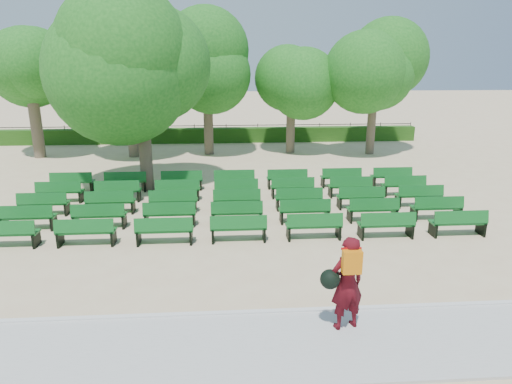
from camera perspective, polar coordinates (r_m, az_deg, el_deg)
ground at (r=15.41m, az=-7.04°, el=-3.01°), size 120.00×120.00×0.00m
paving at (r=8.78m, az=-9.51°, el=-19.03°), size 30.00×2.20×0.06m
curb at (r=9.73m, az=-8.89°, el=-15.01°), size 30.00×0.12×0.10m
hedge at (r=28.91m, az=-5.72°, el=7.07°), size 26.00×0.70×0.90m
fence at (r=29.38m, az=-5.68°, el=6.33°), size 26.00×0.10×1.02m
tree_line at (r=25.06m, az=-5.93°, el=4.58°), size 21.80×6.80×7.04m
bench_array at (r=15.86m, az=-2.39°, el=-2.01°), size 1.65×0.62×1.02m
tree_among at (r=18.19m, az=-14.35°, el=14.79°), size 5.37×5.37×7.17m
person at (r=8.92m, az=11.19°, el=-10.97°), size 0.93×0.62×1.88m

